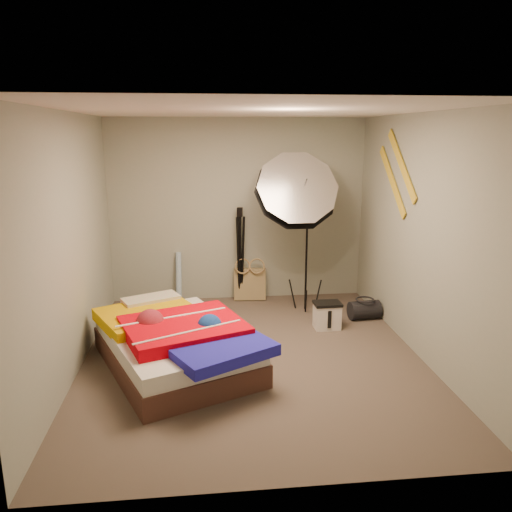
{
  "coord_description": "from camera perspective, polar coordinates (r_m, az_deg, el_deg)",
  "views": [
    {
      "loc": [
        -0.48,
        -4.81,
        2.3
      ],
      "look_at": [
        0.1,
        0.6,
        0.95
      ],
      "focal_mm": 35.0,
      "sensor_mm": 36.0,
      "label": 1
    }
  ],
  "objects": [
    {
      "name": "wrapping_roll",
      "position": [
        7.0,
        -8.83,
        -2.44
      ],
      "size": [
        0.1,
        0.21,
        0.7
      ],
      "primitive_type": "cylinder",
      "rotation": [
        -0.17,
        0.0,
        -0.1
      ],
      "color": "#578DB7",
      "rests_on": "floor"
    },
    {
      "name": "tote_bag",
      "position": [
        7.05,
        -0.72,
        -3.21
      ],
      "size": [
        0.46,
        0.23,
        0.46
      ],
      "primitive_type": "cube",
      "rotation": [
        -0.14,
        0.0,
        -0.07
      ],
      "color": "#9B885E",
      "rests_on": "floor"
    },
    {
      "name": "ceiling",
      "position": [
        4.84,
        -0.43,
        16.31
      ],
      "size": [
        4.0,
        4.0,
        0.0
      ],
      "primitive_type": "plane",
      "rotation": [
        3.14,
        0.0,
        0.0
      ],
      "color": "silver",
      "rests_on": "wall_back"
    },
    {
      "name": "wall_front",
      "position": [
        3.04,
        3.4,
        -6.28
      ],
      "size": [
        3.5,
        0.0,
        3.5
      ],
      "primitive_type": "plane",
      "rotation": [
        -1.57,
        0.0,
        0.0
      ],
      "color": "gray",
      "rests_on": "floor"
    },
    {
      "name": "floor",
      "position": [
        5.35,
        -0.38,
        -11.51
      ],
      "size": [
        4.0,
        4.0,
        0.0
      ],
      "primitive_type": "plane",
      "color": "brown",
      "rests_on": "ground"
    },
    {
      "name": "bed",
      "position": [
        5.13,
        -9.14,
        -9.69
      ],
      "size": [
        1.88,
        2.1,
        0.52
      ],
      "color": "#4B2B23",
      "rests_on": "floor"
    },
    {
      "name": "camera_tripod",
      "position": [
        6.87,
        -1.83,
        0.93
      ],
      "size": [
        0.09,
        0.09,
        1.32
      ],
      "color": "black",
      "rests_on": "floor"
    },
    {
      "name": "wall_back",
      "position": [
        6.91,
        -2.08,
        5.17
      ],
      "size": [
        3.5,
        0.0,
        3.5
      ],
      "primitive_type": "plane",
      "rotation": [
        1.57,
        0.0,
        0.0
      ],
      "color": "gray",
      "rests_on": "floor"
    },
    {
      "name": "duffel_bag",
      "position": [
        6.5,
        12.27,
        -6.03
      ],
      "size": [
        0.41,
        0.28,
        0.23
      ],
      "primitive_type": "cylinder",
      "rotation": [
        0.0,
        1.57,
        0.12
      ],
      "color": "black",
      "rests_on": "floor"
    },
    {
      "name": "wall_stripe_lower",
      "position": [
        6.1,
        15.3,
        8.27
      ],
      "size": [
        0.02,
        0.91,
        0.78
      ],
      "primitive_type": "cube",
      "rotation": [
        0.7,
        0.0,
        0.0
      ],
      "color": "gold",
      "rests_on": "wall_right"
    },
    {
      "name": "wall_right",
      "position": [
        5.41,
        18.39,
        2.02
      ],
      "size": [
        0.0,
        4.0,
        4.0
      ],
      "primitive_type": "plane",
      "rotation": [
        1.57,
        0.0,
        -1.57
      ],
      "color": "gray",
      "rests_on": "floor"
    },
    {
      "name": "camera_case",
      "position": [
        6.1,
        8.12,
        -6.84
      ],
      "size": [
        0.31,
        0.22,
        0.3
      ],
      "primitive_type": "cube",
      "rotation": [
        0.0,
        0.0,
        0.03
      ],
      "color": "silver",
      "rests_on": "floor"
    },
    {
      "name": "wall_left",
      "position": [
        5.08,
        -20.44,
        1.13
      ],
      "size": [
        0.0,
        4.0,
        4.0
      ],
      "primitive_type": "plane",
      "rotation": [
        1.57,
        0.0,
        1.57
      ],
      "color": "gray",
      "rests_on": "floor"
    },
    {
      "name": "photo_umbrella",
      "position": [
        6.24,
        4.57,
        7.19
      ],
      "size": [
        1.27,
        0.96,
        2.19
      ],
      "color": "black",
      "rests_on": "floor"
    },
    {
      "name": "wall_stripe_upper",
      "position": [
        5.86,
        16.32,
        9.96
      ],
      "size": [
        0.02,
        0.91,
        0.78
      ],
      "primitive_type": "cube",
      "rotation": [
        0.7,
        0.0,
        0.0
      ],
      "color": "gold",
      "rests_on": "wall_right"
    }
  ]
}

